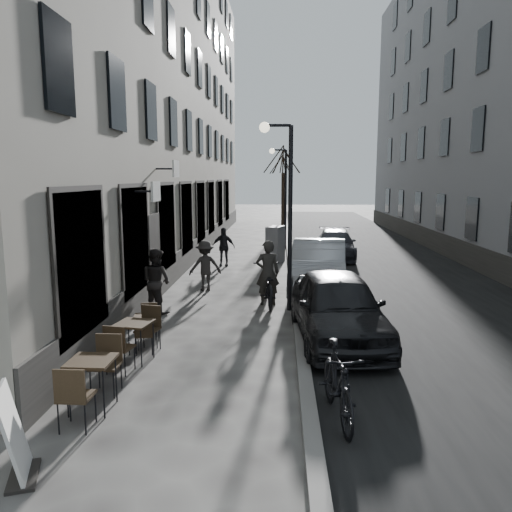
# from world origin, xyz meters

# --- Properties ---
(ground) EXTENTS (120.00, 120.00, 0.00)m
(ground) POSITION_xyz_m (0.00, 0.00, 0.00)
(ground) COLOR #3D3A38
(ground) RESTS_ON ground
(road) EXTENTS (7.30, 60.00, 0.00)m
(road) POSITION_xyz_m (3.85, 16.00, 0.00)
(road) COLOR black
(road) RESTS_ON ground
(kerb) EXTENTS (0.25, 60.00, 0.12)m
(kerb) POSITION_xyz_m (0.20, 16.00, 0.06)
(kerb) COLOR slate
(kerb) RESTS_ON ground
(building_left) EXTENTS (4.00, 35.00, 16.00)m
(building_left) POSITION_xyz_m (-6.00, 16.50, 8.00)
(building_left) COLOR gray
(building_left) RESTS_ON ground
(building_right) EXTENTS (4.00, 35.00, 16.00)m
(building_right) POSITION_xyz_m (9.50, 16.50, 8.00)
(building_right) COLOR gray
(building_right) RESTS_ON ground
(streetlamp_near) EXTENTS (0.90, 0.28, 5.09)m
(streetlamp_near) POSITION_xyz_m (-0.17, 6.00, 3.16)
(streetlamp_near) COLOR black
(streetlamp_near) RESTS_ON ground
(streetlamp_far) EXTENTS (0.90, 0.28, 5.09)m
(streetlamp_far) POSITION_xyz_m (-0.17, 18.00, 3.16)
(streetlamp_far) COLOR black
(streetlamp_far) RESTS_ON ground
(tree_near) EXTENTS (2.40, 2.40, 5.70)m
(tree_near) POSITION_xyz_m (-0.10, 21.00, 4.66)
(tree_near) COLOR black
(tree_near) RESTS_ON ground
(tree_far) EXTENTS (2.40, 2.40, 5.70)m
(tree_far) POSITION_xyz_m (-0.10, 27.00, 4.66)
(tree_far) COLOR black
(tree_far) RESTS_ON ground
(bistro_set_a) EXTENTS (0.68, 1.66, 0.98)m
(bistro_set_a) POSITION_xyz_m (-3.22, -0.16, 0.51)
(bistro_set_a) COLOR black
(bistro_set_a) RESTS_ON ground
(bistro_set_b) EXTENTS (0.77, 1.66, 0.95)m
(bistro_set_b) POSITION_xyz_m (-3.15, 1.95, 0.49)
(bistro_set_b) COLOR black
(bistro_set_b) RESTS_ON ground
(bistro_set_c) EXTENTS (0.63, 1.38, 0.79)m
(bistro_set_c) POSITION_xyz_m (-3.16, 2.90, 0.41)
(bistro_set_c) COLOR black
(bistro_set_c) RESTS_ON ground
(sign_board) EXTENTS (0.61, 0.75, 1.18)m
(sign_board) POSITION_xyz_m (-3.47, -2.00, 0.48)
(sign_board) COLOR black
(sign_board) RESTS_ON ground
(utility_cabinet) EXTENTS (0.87, 1.17, 1.56)m
(utility_cabinet) POSITION_xyz_m (-0.47, 13.90, 0.78)
(utility_cabinet) COLOR slate
(utility_cabinet) RESTS_ON ground
(bicycle) EXTENTS (0.99, 2.25, 1.15)m
(bicycle) POSITION_xyz_m (-0.62, 6.59, 0.57)
(bicycle) COLOR black
(bicycle) RESTS_ON ground
(cyclist_rider) EXTENTS (0.73, 0.52, 1.88)m
(cyclist_rider) POSITION_xyz_m (-0.62, 6.59, 0.94)
(cyclist_rider) COLOR #272522
(cyclist_rider) RESTS_ON ground
(pedestrian_near) EXTENTS (1.08, 1.01, 1.77)m
(pedestrian_near) POSITION_xyz_m (-3.60, 5.54, 0.88)
(pedestrian_near) COLOR black
(pedestrian_near) RESTS_ON ground
(pedestrian_mid) EXTENTS (1.19, 0.90, 1.63)m
(pedestrian_mid) POSITION_xyz_m (-2.69, 8.32, 0.81)
(pedestrian_mid) COLOR #262321
(pedestrian_mid) RESTS_ON ground
(pedestrian_far) EXTENTS (0.95, 0.41, 1.60)m
(pedestrian_far) POSITION_xyz_m (-2.61, 12.87, 0.80)
(pedestrian_far) COLOR black
(pedestrian_far) RESTS_ON ground
(car_near) EXTENTS (2.16, 4.71, 1.56)m
(car_near) POSITION_xyz_m (1.03, 3.44, 0.78)
(car_near) COLOR black
(car_near) RESTS_ON ground
(car_mid) EXTENTS (2.17, 5.00, 1.60)m
(car_mid) POSITION_xyz_m (1.00, 8.67, 0.80)
(car_mid) COLOR #989BA0
(car_mid) RESTS_ON ground
(car_far) EXTENTS (2.11, 4.48, 1.26)m
(car_far) POSITION_xyz_m (2.24, 15.13, 0.63)
(car_far) COLOR #303239
(car_far) RESTS_ON ground
(moped) EXTENTS (0.75, 1.98, 1.16)m
(moped) POSITION_xyz_m (0.62, -0.32, 0.58)
(moped) COLOR black
(moped) RESTS_ON ground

